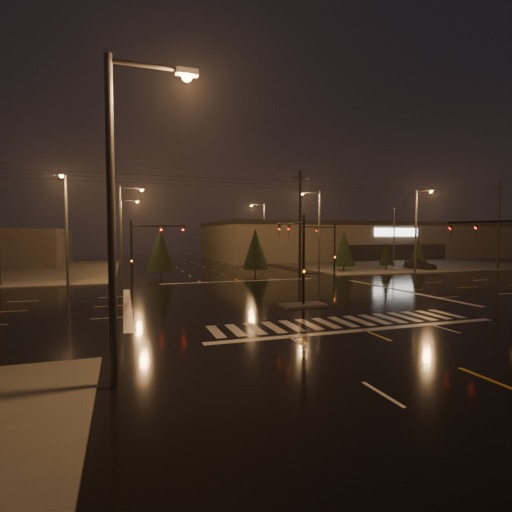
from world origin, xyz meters
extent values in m
plane|color=black|center=(0.00, 0.00, 0.00)|extent=(140.00, 140.00, 0.00)
cube|color=#4A4842|center=(30.00, 30.00, 0.06)|extent=(36.00, 36.00, 0.12)
cube|color=#4A4842|center=(0.00, -4.00, 0.07)|extent=(3.00, 1.60, 0.15)
cube|color=beige|center=(0.00, -9.00, 0.01)|extent=(15.00, 2.60, 0.01)
cube|color=beige|center=(0.00, -11.00, 0.01)|extent=(16.00, 0.50, 0.01)
cube|color=beige|center=(0.00, 11.00, 0.01)|extent=(16.00, 0.50, 0.01)
cube|color=black|center=(35.00, 28.00, 0.04)|extent=(50.00, 24.00, 0.08)
cube|color=#736752|center=(35.00, 46.00, 3.50)|extent=(60.00, 28.00, 7.00)
cube|color=black|center=(35.00, 46.00, 6.80)|extent=(60.20, 28.20, 0.80)
cube|color=white|center=(35.00, 31.90, 5.20)|extent=(9.00, 0.20, 1.40)
cube|color=black|center=(35.00, 31.95, 1.60)|extent=(22.00, 0.15, 2.80)
cylinder|color=black|center=(0.00, -4.00, 3.00)|extent=(0.18, 0.18, 6.00)
cylinder|color=black|center=(0.00, -1.75, 5.50)|extent=(0.12, 4.50, 0.12)
imported|color=#594707|center=(0.00, 0.27, 5.45)|extent=(0.16, 0.20, 1.00)
cube|color=#594707|center=(0.00, -4.00, 2.30)|extent=(0.25, 0.18, 0.35)
cylinder|color=black|center=(10.50, 10.50, 3.00)|extent=(0.18, 0.18, 6.00)
cylinder|color=black|center=(8.15, 9.64, 5.50)|extent=(4.74, 1.82, 0.12)
imported|color=#594707|center=(6.04, 8.88, 5.45)|extent=(0.24, 0.22, 1.00)
cube|color=#594707|center=(10.50, 10.50, 2.30)|extent=(0.25, 0.18, 0.35)
cylinder|color=black|center=(-10.50, 10.50, 3.00)|extent=(0.18, 0.18, 6.00)
cylinder|color=black|center=(-8.15, 9.64, 5.50)|extent=(4.74, 1.82, 0.12)
imported|color=#594707|center=(-6.04, 8.88, 5.45)|extent=(0.24, 0.22, 1.00)
cube|color=#594707|center=(-10.50, 10.50, 2.30)|extent=(0.25, 0.18, 0.35)
cylinder|color=black|center=(9.82, -8.62, 5.50)|extent=(1.48, 3.80, 0.12)
imported|color=#594707|center=(9.20, -6.93, 5.45)|extent=(0.22, 0.24, 1.00)
cylinder|color=#38383A|center=(-11.50, -15.00, 5.00)|extent=(0.24, 0.24, 10.00)
cylinder|color=#38383A|center=(-10.30, -15.00, 9.80)|extent=(2.40, 0.14, 0.14)
cube|color=#38383A|center=(-9.20, -15.00, 9.75)|extent=(0.70, 0.30, 0.18)
sphere|color=orange|center=(-9.20, -15.00, 9.62)|extent=(0.32, 0.32, 0.32)
cylinder|color=#38383A|center=(-11.50, 18.00, 5.00)|extent=(0.24, 0.24, 10.00)
cylinder|color=#38383A|center=(-10.30, 18.00, 9.80)|extent=(2.40, 0.14, 0.14)
cube|color=#38383A|center=(-9.20, 18.00, 9.75)|extent=(0.70, 0.30, 0.18)
sphere|color=orange|center=(-9.20, 18.00, 9.62)|extent=(0.32, 0.32, 0.32)
cylinder|color=#38383A|center=(-11.50, 34.00, 5.00)|extent=(0.24, 0.24, 10.00)
cylinder|color=#38383A|center=(-10.30, 34.00, 9.80)|extent=(2.40, 0.14, 0.14)
cube|color=#38383A|center=(-9.20, 34.00, 9.75)|extent=(0.70, 0.30, 0.18)
sphere|color=orange|center=(-9.20, 34.00, 9.62)|extent=(0.32, 0.32, 0.32)
cylinder|color=#38383A|center=(11.50, 16.00, 5.00)|extent=(0.24, 0.24, 10.00)
cylinder|color=#38383A|center=(10.30, 16.00, 9.80)|extent=(2.40, 0.14, 0.14)
cube|color=#38383A|center=(9.20, 16.00, 9.75)|extent=(0.70, 0.30, 0.18)
sphere|color=orange|center=(9.20, 16.00, 9.62)|extent=(0.32, 0.32, 0.32)
cylinder|color=#38383A|center=(11.50, 36.00, 5.00)|extent=(0.24, 0.24, 10.00)
cylinder|color=#38383A|center=(10.30, 36.00, 9.80)|extent=(2.40, 0.14, 0.14)
cube|color=#38383A|center=(9.20, 36.00, 9.75)|extent=(0.70, 0.30, 0.18)
sphere|color=orange|center=(9.20, 36.00, 9.62)|extent=(0.32, 0.32, 0.32)
cylinder|color=#38383A|center=(-16.00, 11.50, 5.00)|extent=(0.24, 0.24, 10.00)
cylinder|color=#38383A|center=(-16.00, 10.30, 9.80)|extent=(0.14, 2.40, 0.14)
cube|color=#38383A|center=(-16.00, 9.20, 9.75)|extent=(0.30, 0.70, 0.18)
sphere|color=orange|center=(-16.00, 9.20, 9.62)|extent=(0.32, 0.32, 0.32)
cylinder|color=#38383A|center=(22.00, 11.50, 5.00)|extent=(0.24, 0.24, 10.00)
cylinder|color=#38383A|center=(22.00, 10.30, 9.80)|extent=(0.14, 2.40, 0.14)
cube|color=#38383A|center=(22.00, 9.20, 9.75)|extent=(0.30, 0.70, 0.18)
sphere|color=orange|center=(22.00, 9.20, 9.62)|extent=(0.32, 0.32, 0.32)
cylinder|color=black|center=(8.00, 14.00, 6.00)|extent=(0.32, 0.32, 12.00)
cube|color=black|center=(8.00, 14.00, 11.20)|extent=(2.20, 0.12, 0.12)
cylinder|color=black|center=(38.00, 14.00, 6.00)|extent=(0.32, 0.32, 12.00)
cube|color=black|center=(38.00, 14.00, 11.20)|extent=(2.20, 0.12, 0.12)
cylinder|color=black|center=(15.79, 17.46, 0.35)|extent=(0.18, 0.18, 0.70)
cone|color=black|center=(15.79, 17.46, 2.94)|extent=(2.87, 2.87, 4.48)
cylinder|color=black|center=(21.94, 17.00, 0.35)|extent=(0.18, 0.18, 0.70)
cone|color=black|center=(21.94, 17.00, 2.22)|extent=(1.94, 1.94, 3.04)
cylinder|color=black|center=(27.23, 17.17, 0.35)|extent=(0.18, 0.18, 0.70)
cone|color=black|center=(27.23, 17.17, 2.51)|extent=(2.32, 2.32, 3.62)
cylinder|color=black|center=(-7.34, 17.26, 0.35)|extent=(0.18, 0.18, 0.70)
cone|color=black|center=(-7.34, 17.26, 3.06)|extent=(3.03, 3.03, 4.73)
cylinder|color=black|center=(3.47, 16.58, 0.35)|extent=(0.18, 0.18, 0.70)
cone|color=black|center=(3.47, 16.58, 3.10)|extent=(3.07, 3.07, 4.79)
imported|color=black|center=(26.89, 16.35, 0.75)|extent=(2.44, 4.64, 1.51)
camera|label=1|loc=(-11.15, -27.74, 4.67)|focal=28.00mm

